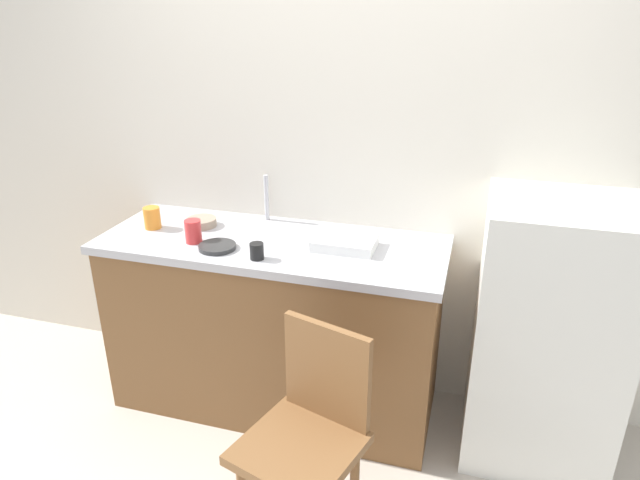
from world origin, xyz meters
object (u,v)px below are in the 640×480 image
at_px(refrigerator, 546,335).
at_px(cup_red, 193,231).
at_px(terracotta_bowl, 202,222).
at_px(cup_black, 257,251).
at_px(dish_tray, 345,243).
at_px(cup_orange, 152,218).
at_px(chair, 308,432).
at_px(hotplate, 217,247).

distance_m(refrigerator, cup_red, 1.65).
xyz_separation_m(terracotta_bowl, cup_black, (0.42, -0.29, 0.02)).
relative_size(dish_tray, cup_orange, 2.62).
bearing_deg(cup_red, cup_black, -14.36).
xyz_separation_m(terracotta_bowl, cup_orange, (-0.22, -0.09, 0.03)).
distance_m(dish_tray, cup_orange, 0.97).
relative_size(refrigerator, dish_tray, 4.36).
bearing_deg(cup_orange, terracotta_bowl, 22.75).
xyz_separation_m(chair, terracotta_bowl, (-0.81, 0.81, 0.44)).
relative_size(chair, cup_red, 8.21).
height_order(cup_red, cup_orange, cup_red).
xyz_separation_m(hotplate, cup_orange, (-0.42, 0.14, 0.04)).
bearing_deg(chair, cup_orange, 162.23).
bearing_deg(cup_orange, chair, -34.75).
bearing_deg(dish_tray, refrigerator, 0.76).
height_order(chair, cup_orange, cup_orange).
height_order(chair, dish_tray, dish_tray).
distance_m(chair, cup_black, 0.79).
relative_size(cup_black, cup_orange, 0.69).
height_order(dish_tray, cup_red, cup_red).
bearing_deg(hotplate, refrigerator, 7.15).
relative_size(dish_tray, hotplate, 1.65).
relative_size(terracotta_bowl, cup_red, 1.37).
bearing_deg(cup_black, cup_red, 165.64).
height_order(cup_black, cup_orange, cup_orange).
height_order(refrigerator, cup_black, refrigerator).
xyz_separation_m(cup_red, cup_black, (0.35, -0.09, -0.02)).
xyz_separation_m(dish_tray, cup_red, (-0.69, -0.13, 0.03)).
distance_m(refrigerator, terracotta_bowl, 1.70).
relative_size(dish_tray, terracotta_bowl, 1.88).
height_order(dish_tray, hotplate, dish_tray).
relative_size(cup_red, cup_orange, 1.01).
bearing_deg(cup_red, hotplate, -15.95).
distance_m(refrigerator, hotplate, 1.51).
bearing_deg(terracotta_bowl, hotplate, -49.68).
bearing_deg(dish_tray, cup_black, -146.62).
distance_m(refrigerator, cup_black, 1.32).
bearing_deg(chair, cup_black, 144.24).
relative_size(hotplate, cup_red, 1.57).
height_order(refrigerator, hotplate, refrigerator).
bearing_deg(terracotta_bowl, chair, -44.85).
bearing_deg(terracotta_bowl, dish_tray, -4.91).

